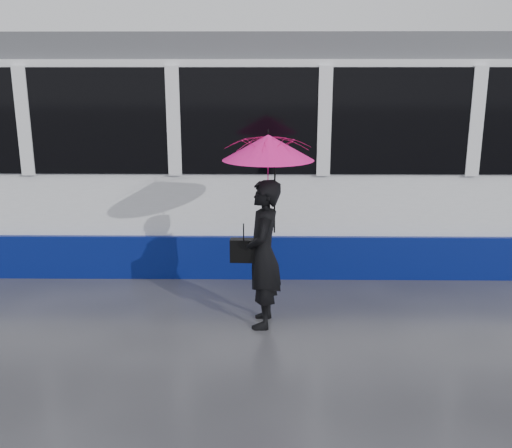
{
  "coord_description": "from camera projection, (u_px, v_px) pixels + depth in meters",
  "views": [
    {
      "loc": [
        -0.12,
        -6.37,
        2.79
      ],
      "look_at": [
        -0.21,
        0.12,
        1.1
      ],
      "focal_mm": 40.0,
      "sensor_mm": 36.0,
      "label": 1
    }
  ],
  "objects": [
    {
      "name": "tram",
      "position": [
        476.0,
        152.0,
        8.84
      ],
      "size": [
        26.0,
        2.56,
        3.35
      ],
      "color": "white",
      "rests_on": "ground"
    },
    {
      "name": "ground",
      "position": [
        273.0,
        315.0,
        6.87
      ],
      "size": [
        90.0,
        90.0,
        0.0
      ],
      "primitive_type": "plane",
      "color": "#2A2A2F",
      "rests_on": "ground"
    },
    {
      "name": "handbag",
      "position": [
        244.0,
        250.0,
        6.41
      ],
      "size": [
        0.31,
        0.15,
        0.44
      ],
      "rotation": [
        0.0,
        0.0,
        -0.05
      ],
      "color": "black",
      "rests_on": "ground"
    },
    {
      "name": "rails",
      "position": [
        270.0,
        252.0,
        9.29
      ],
      "size": [
        34.0,
        1.51,
        0.02
      ],
      "color": "#3F3D38",
      "rests_on": "ground"
    },
    {
      "name": "umbrella",
      "position": [
        268.0,
        165.0,
        6.15
      ],
      "size": [
        1.04,
        1.04,
        1.14
      ],
      "rotation": [
        0.0,
        0.0,
        -0.05
      ],
      "color": "#F8146A",
      "rests_on": "ground"
    },
    {
      "name": "woman",
      "position": [
        263.0,
        254.0,
        6.4
      ],
      "size": [
        0.44,
        0.64,
        1.69
      ],
      "primitive_type": "imported",
      "rotation": [
        0.0,
        0.0,
        -1.62
      ],
      "color": "black",
      "rests_on": "ground"
    }
  ]
}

